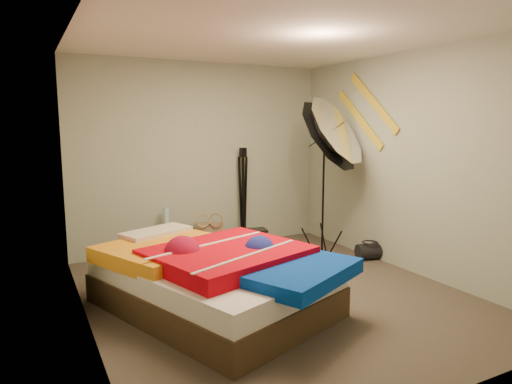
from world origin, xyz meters
TOP-DOWN VIEW (x-y plane):
  - floor at (0.00, 0.00)m, footprint 4.00×4.00m
  - ceiling at (0.00, 0.00)m, footprint 4.00×4.00m
  - wall_back at (0.00, 2.00)m, footprint 3.50×0.00m
  - wall_front at (0.00, -2.00)m, footprint 3.50×0.00m
  - wall_left at (-1.75, 0.00)m, footprint 0.00×4.00m
  - wall_right at (1.75, 0.00)m, footprint 0.00×4.00m
  - tote_bag at (0.02, 1.80)m, footprint 0.41×0.29m
  - wrapping_roll at (-0.57, 1.81)m, footprint 0.11×0.19m
  - camera_case at (0.52, 1.44)m, footprint 0.32×0.25m
  - duffel_bag at (1.65, 0.48)m, footprint 0.37×0.28m
  - wall_stripe_upper at (1.73, 0.60)m, footprint 0.02×0.91m
  - wall_stripe_lower at (1.73, 0.85)m, footprint 0.02×0.91m
  - bed at (-0.68, -0.05)m, footprint 2.11×2.45m
  - photo_umbrella at (1.19, 0.79)m, footprint 1.03×1.14m
  - camera_tripod at (0.55, 1.87)m, footprint 0.09×0.09m

SIDE VIEW (x-z plane):
  - floor at x=0.00m, z-range 0.00..0.00m
  - duffel_bag at x=1.65m, z-range 0.00..0.20m
  - camera_case at x=0.52m, z-range 0.00..0.28m
  - tote_bag at x=0.02m, z-range -0.01..0.38m
  - bed at x=-0.68m, z-range 0.00..0.60m
  - wrapping_roll at x=-0.57m, z-range 0.00..0.62m
  - camera_tripod at x=0.55m, z-range 0.10..1.47m
  - wall_back at x=0.00m, z-range -0.50..3.00m
  - wall_front at x=0.00m, z-range -0.50..3.00m
  - wall_left at x=-1.75m, z-range -0.75..3.25m
  - wall_right at x=1.75m, z-range -0.75..3.25m
  - photo_umbrella at x=1.19m, z-range 0.46..2.60m
  - wall_stripe_lower at x=1.73m, z-range 1.36..2.14m
  - wall_stripe_upper at x=1.73m, z-range 1.56..2.34m
  - ceiling at x=0.00m, z-range 2.50..2.50m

